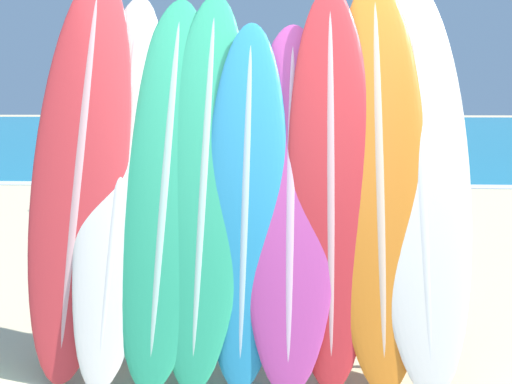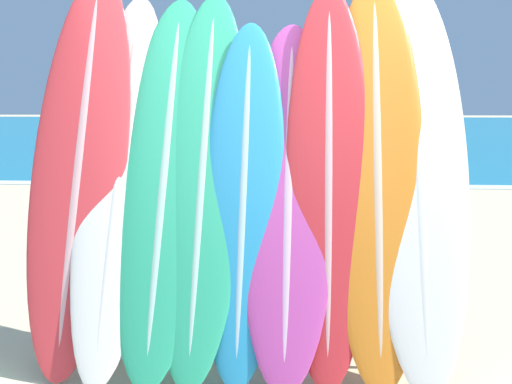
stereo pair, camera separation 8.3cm
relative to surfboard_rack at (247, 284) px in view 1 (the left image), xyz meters
The scene contains 15 objects.
ocean_water 38.61m from the surfboard_rack, 90.06° to the left, with size 120.00×60.00×0.01m.
surfboard_rack is the anchor object (origin of this frame).
surfboard_slot_0 1.27m from the surfboard_rack, behind, with size 0.60×1.12×2.47m.
surfboard_slot_1 1.03m from the surfboard_rack, behind, with size 0.51×1.31×2.32m.
surfboard_slot_2 0.82m from the surfboard_rack, 169.76° to the left, with size 0.56×1.30×2.30m.
surfboard_slot_3 0.72m from the surfboard_rack, 160.81° to the left, with size 0.53×1.29×2.33m.
surfboard_slot_4 0.55m from the surfboard_rack, 107.83° to the left, with size 0.50×1.04×2.12m.
surfboard_slot_5 0.61m from the surfboard_rack, ahead, with size 0.56×1.16×2.11m.
surfboard_slot_6 0.83m from the surfboard_rack, ahead, with size 0.52×1.09×2.35m.
surfboard_slot_7 1.06m from the surfboard_rack, ahead, with size 0.57×1.18×2.42m.
surfboard_slot_8 1.25m from the surfboard_rack, ahead, with size 0.58×1.28×2.42m.
person_near_water 4.58m from the surfboard_rack, 68.07° to the left, with size 0.26×0.21×1.54m.
person_mid_beach 6.25m from the surfboard_rack, 68.96° to the left, with size 0.28×0.29×1.69m.
person_far_left 6.23m from the surfboard_rack, 101.16° to the left, with size 0.24×0.30×1.79m.
person_far_right 6.44m from the surfboard_rack, 112.45° to the left, with size 0.23×0.26×1.52m.
Camera 1 is at (0.37, -3.62, 1.60)m, focal length 50.00 mm.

